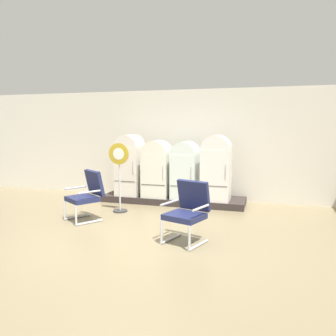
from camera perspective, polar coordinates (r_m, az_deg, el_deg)
ground at (r=5.76m, az=-7.56°, el=-12.35°), size 12.00×10.00×0.05m
back_wall at (r=8.91m, az=2.01°, el=4.02°), size 11.76×0.12×2.80m
display_plinth at (r=8.47m, az=0.87°, el=-5.25°), size 3.50×0.95×0.16m
refrigerator_0 at (r=8.59m, az=-6.41°, el=0.84°), size 0.59×0.68×1.51m
refrigerator_1 at (r=8.32m, az=-1.88°, el=0.14°), size 0.64×0.61×1.38m
refrigerator_2 at (r=8.18m, az=2.91°, el=-0.04°), size 0.59×0.72×1.36m
refrigerator_3 at (r=7.97m, az=8.06°, el=0.34°), size 0.65×0.63×1.52m
armchair_left at (r=7.02m, az=-13.39°, el=-4.13°), size 0.83×0.85×1.00m
armchair_right at (r=5.57m, az=3.34°, el=-6.85°), size 0.76×0.80×1.00m
sign_stand at (r=7.52m, az=-8.13°, el=-1.65°), size 0.47×0.32×1.52m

